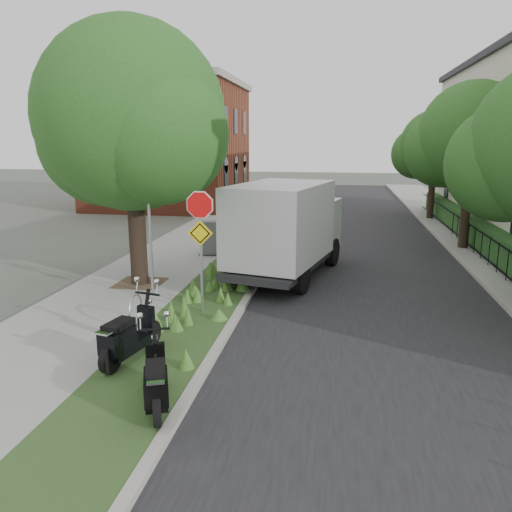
{
  "coord_description": "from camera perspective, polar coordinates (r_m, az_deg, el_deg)",
  "views": [
    {
      "loc": [
        1.97,
        -11.15,
        4.42
      ],
      "look_at": [
        -0.25,
        2.03,
        1.3
      ],
      "focal_mm": 35.0,
      "sensor_mm": 36.0,
      "label": 1
    }
  ],
  "objects": [
    {
      "name": "footpath_far",
      "position": [
        22.47,
        25.46,
        0.66
      ],
      "size": [
        3.2,
        60.0,
        0.12
      ],
      "primitive_type": "cube",
      "color": "gray",
      "rests_on": "ground"
    },
    {
      "name": "sidewalk_near",
      "position": [
        22.47,
        -6.69,
        1.86
      ],
      "size": [
        3.5,
        60.0,
        0.12
      ],
      "primitive_type": "cube",
      "color": "gray",
      "rests_on": "ground"
    },
    {
      "name": "far_tree_c",
      "position": [
        29.62,
        19.65,
        11.49
      ],
      "size": [
        4.37,
        3.89,
        5.93
      ],
      "color": "black",
      "rests_on": "ground"
    },
    {
      "name": "road",
      "position": [
        21.63,
        12.1,
        1.06
      ],
      "size": [
        7.0,
        60.0,
        0.01
      ],
      "primitive_type": "cube",
      "color": "black",
      "rests_on": "ground"
    },
    {
      "name": "scooter_near",
      "position": [
        8.45,
        -11.32,
        -14.47
      ],
      "size": [
        0.82,
        1.73,
        0.86
      ],
      "color": "black",
      "rests_on": "ground"
    },
    {
      "name": "box_truck",
      "position": [
        16.18,
        3.49,
        3.53
      ],
      "size": [
        3.53,
        6.21,
        2.65
      ],
      "color": "#262628",
      "rests_on": "ground"
    },
    {
      "name": "bike_hoop",
      "position": [
        12.19,
        -13.62,
        -6.02
      ],
      "size": [
        0.06,
        0.78,
        0.77
      ],
      "color": "#A5A8AD",
      "rests_on": "ground"
    },
    {
      "name": "verge",
      "position": [
        21.87,
        0.25,
        1.64
      ],
      "size": [
        2.0,
        60.0,
        0.12
      ],
      "primitive_type": "cube",
      "color": "#294C20",
      "rests_on": "ground"
    },
    {
      "name": "utility_cabinet",
      "position": [
        19.16,
        -5.04,
        2.01
      ],
      "size": [
        1.06,
        0.79,
        1.29
      ],
      "color": "#262628",
      "rests_on": "ground"
    },
    {
      "name": "brick_building",
      "position": [
        35.08,
        -9.75,
        12.61
      ],
      "size": [
        9.4,
        10.4,
        8.3
      ],
      "color": "brown",
      "rests_on": "ground"
    },
    {
      "name": "far_tree_b",
      "position": [
        21.77,
        23.29,
        11.96
      ],
      "size": [
        4.83,
        4.31,
        6.56
      ],
      "color": "black",
      "rests_on": "ground"
    },
    {
      "name": "sign_assembly",
      "position": [
        12.39,
        -6.38,
        3.33
      ],
      "size": [
        0.94,
        0.08,
        3.22
      ],
      "color": "#A5A8AD",
      "rests_on": "ground"
    },
    {
      "name": "bare_post",
      "position": [
        14.13,
        -12.06,
        3.49
      ],
      "size": [
        0.08,
        0.08,
        4.0
      ],
      "color": "#A5A8AD",
      "rests_on": "ground"
    },
    {
      "name": "fence_far",
      "position": [
        22.1,
        23.12,
        2.31
      ],
      "size": [
        0.04,
        24.0,
        1.0
      ],
      "color": "black",
      "rests_on": "ground"
    },
    {
      "name": "street_tree_main",
      "position": [
        15.27,
        -14.23,
        14.19
      ],
      "size": [
        6.21,
        5.54,
        7.66
      ],
      "color": "black",
      "rests_on": "ground"
    },
    {
      "name": "kerb_near",
      "position": [
        21.73,
        2.85,
        1.56
      ],
      "size": [
        0.2,
        60.0,
        0.13
      ],
      "primitive_type": "cube",
      "color": "#9E9991",
      "rests_on": "ground"
    },
    {
      "name": "kerb_far",
      "position": [
        22.06,
        21.22,
        0.85
      ],
      "size": [
        0.2,
        60.0,
        0.13
      ],
      "primitive_type": "cube",
      "color": "#9E9991",
      "rests_on": "ground"
    },
    {
      "name": "ground",
      "position": [
        12.15,
        -0.44,
        -8.18
      ],
      "size": [
        120.0,
        120.0,
        0.0
      ],
      "primitive_type": "plane",
      "color": "#4C5147",
      "rests_on": "ground"
    },
    {
      "name": "scooter_far",
      "position": [
        10.22,
        -14.73,
        -9.44
      ],
      "size": [
        0.67,
        1.92,
        0.92
      ],
      "color": "black",
      "rests_on": "ground"
    },
    {
      "name": "hedge_far",
      "position": [
        22.28,
        24.87,
        2.22
      ],
      "size": [
        1.0,
        24.0,
        1.1
      ],
      "primitive_type": "cube",
      "color": "#1A4A1D",
      "rests_on": "footpath_far"
    }
  ]
}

